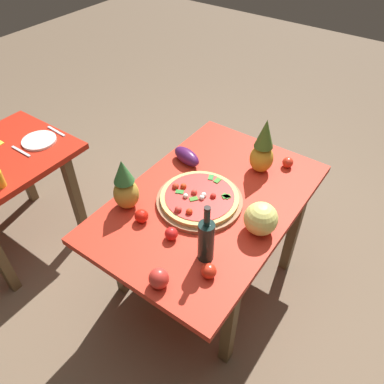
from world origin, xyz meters
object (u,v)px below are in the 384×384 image
at_px(pineapple_right, 125,187).
at_px(eggplant, 187,156).
at_px(tomato_beside_pepper, 141,216).
at_px(fork_utensil, 21,151).
at_px(pineapple_left, 263,149).
at_px(tomato_by_bottle, 288,162).
at_px(dinner_plate, 39,141).
at_px(knife_utensil, 56,131).
at_px(pizza, 199,197).
at_px(tomato_at_corner, 209,271).
at_px(wine_bottle, 206,240).
at_px(pizza_board, 200,201).
at_px(bell_pepper, 159,278).
at_px(tomato_near_board, 171,234).
at_px(melon, 261,219).
at_px(display_table, 209,210).

xyz_separation_m(pineapple_right, eggplant, (0.49, -0.03, -0.09)).
relative_size(tomato_beside_pepper, fork_utensil, 0.40).
xyz_separation_m(pineapple_left, tomato_by_bottle, (0.12, -0.12, -0.12)).
height_order(pineapple_right, dinner_plate, pineapple_right).
height_order(pineapple_left, knife_utensil, pineapple_left).
xyz_separation_m(pizza, tomato_at_corner, (-0.36, -0.30, -0.00)).
relative_size(eggplant, knife_utensil, 1.11).
height_order(wine_bottle, tomato_beside_pepper, wine_bottle).
distance_m(pizza, tomato_at_corner, 0.47).
relative_size(pizza_board, pizza, 1.10).
bearing_deg(pineapple_left, tomato_at_corner, -168.23).
bearing_deg(pizza, pizza_board, -36.13).
bearing_deg(wine_bottle, pineapple_right, 85.40).
xyz_separation_m(pineapple_left, eggplant, (-0.19, 0.40, -0.11)).
relative_size(wine_bottle, pineapple_right, 1.08).
distance_m(pizza_board, knife_utensil, 1.18).
height_order(bell_pepper, knife_utensil, bell_pepper).
bearing_deg(tomato_at_corner, knife_utensil, 76.10).
bearing_deg(tomato_at_corner, eggplant, 42.83).
bearing_deg(pizza_board, bell_pepper, -164.14).
xyz_separation_m(tomato_at_corner, tomato_near_board, (0.08, 0.27, -0.00)).
height_order(pineapple_left, tomato_at_corner, pineapple_left).
relative_size(pizza, melon, 2.51).
bearing_deg(dinner_plate, eggplant, -67.22).
bearing_deg(tomato_beside_pepper, melon, -60.77).
xyz_separation_m(melon, eggplant, (0.24, 0.62, -0.04)).
xyz_separation_m(display_table, melon, (-0.05, -0.33, 0.17)).
distance_m(tomato_beside_pepper, dinner_plate, 1.03).
relative_size(tomato_beside_pepper, knife_utensil, 0.40).
height_order(pineapple_right, melon, pineapple_right).
xyz_separation_m(pineapple_left, dinner_plate, (-0.58, 1.31, -0.15)).
xyz_separation_m(pizza, wine_bottle, (-0.28, -0.23, 0.08)).
height_order(pineapple_left, eggplant, pineapple_left).
height_order(pizza_board, knife_utensil, pizza_board).
relative_size(pizza, eggplant, 2.12).
height_order(pizza, tomato_at_corner, pizza).
bearing_deg(bell_pepper, pineapple_left, 0.92).
relative_size(pizza, pineapple_left, 1.22).
height_order(tomato_at_corner, fork_utensil, tomato_at_corner).
bearing_deg(display_table, pineapple_left, -15.22).
distance_m(pizza_board, fork_utensil, 1.21).
distance_m(pizza_board, pizza, 0.03).
relative_size(dinner_plate, knife_utensil, 1.22).
bearing_deg(tomato_near_board, wine_bottle, -89.48).
distance_m(melon, tomato_beside_pepper, 0.60).
bearing_deg(tomato_near_board, tomato_by_bottle, -14.81).
bearing_deg(tomato_near_board, bell_pepper, -153.62).
bearing_deg(pizza, tomato_near_board, -173.47).
bearing_deg(fork_utensil, melon, -79.17).
bearing_deg(display_table, eggplant, 57.22).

